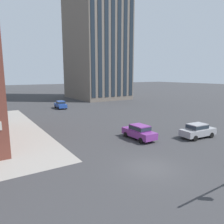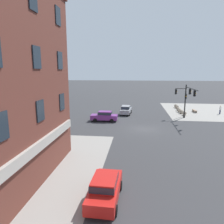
# 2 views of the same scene
# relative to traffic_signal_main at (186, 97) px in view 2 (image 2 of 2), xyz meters

# --- Properties ---
(ground_plane) EXTENTS (320.00, 320.00, 0.00)m
(ground_plane) POSITION_rel_traffic_signal_main_xyz_m (-7.09, 7.17, -3.95)
(ground_plane) COLOR #38383A
(sidewalk_corner_slab) EXTENTS (20.00, 19.00, 0.02)m
(sidewalk_corner_slab) POSITION_rel_traffic_signal_main_xyz_m (8.91, -7.33, -3.95)
(sidewalk_corner_slab) COLOR gray
(sidewalk_corner_slab) RESTS_ON ground
(traffic_signal_main) EXTENTS (7.42, 2.09, 5.91)m
(traffic_signal_main) POSITION_rel_traffic_signal_main_xyz_m (0.00, 0.00, 0.00)
(traffic_signal_main) COLOR black
(traffic_signal_main) RESTS_ON ground
(bollard_sphere_curb_a) EXTENTS (0.80, 0.80, 0.80)m
(bollard_sphere_curb_a) POSITION_rel_traffic_signal_main_xyz_m (3.63, -0.69, -3.55)
(bollard_sphere_curb_a) COLOR gray
(bollard_sphere_curb_a) RESTS_ON ground
(bollard_sphere_curb_b) EXTENTS (0.80, 0.80, 0.80)m
(bollard_sphere_curb_b) POSITION_rel_traffic_signal_main_xyz_m (5.19, -0.41, -3.55)
(bollard_sphere_curb_b) COLOR gray
(bollard_sphere_curb_b) RESTS_ON ground
(bollard_sphere_curb_c) EXTENTS (0.80, 0.80, 0.80)m
(bollard_sphere_curb_c) POSITION_rel_traffic_signal_main_xyz_m (6.60, -0.34, -3.55)
(bollard_sphere_curb_c) COLOR gray
(bollard_sphere_curb_c) RESTS_ON ground
(bollard_sphere_curb_d) EXTENTS (0.80, 0.80, 0.80)m
(bollard_sphere_curb_d) POSITION_rel_traffic_signal_main_xyz_m (8.23, -0.42, -3.55)
(bollard_sphere_curb_d) COLOR gray
(bollard_sphere_curb_d) RESTS_ON ground
(bollard_sphere_curb_e) EXTENTS (0.80, 0.80, 0.80)m
(bollard_sphere_curb_e) POSITION_rel_traffic_signal_main_xyz_m (10.95, -0.68, -3.55)
(bollard_sphere_curb_e) COLOR gray
(bollard_sphere_curb_e) RESTS_ON ground
(bollard_sphere_curb_f) EXTENTS (0.80, 0.80, 0.80)m
(bollard_sphere_curb_f) POSITION_rel_traffic_signal_main_xyz_m (12.23, -0.67, -3.55)
(bollard_sphere_curb_f) COLOR gray
(bollard_sphere_curb_f) RESTS_ON ground
(bench_near_signal) EXTENTS (1.83, 0.63, 0.49)m
(bench_near_signal) POSITION_rel_traffic_signal_main_xyz_m (6.87, -3.40, -3.62)
(bench_near_signal) COLOR #9E7F66
(bench_near_signal) RESTS_ON ground
(pedestrian_near_bench) EXTENTS (0.35, 0.47, 1.68)m
(pedestrian_near_bench) POSITION_rel_traffic_signal_main_xyz_m (5.63, -7.84, -2.99)
(pedestrian_near_bench) COLOR #232847
(pedestrian_near_bench) RESTS_ON ground
(street_lamp_corner_near) EXTENTS (0.36, 0.36, 4.94)m
(street_lamp_corner_near) POSITION_rel_traffic_signal_main_xyz_m (2.91, -0.54, -0.82)
(street_lamp_corner_near) COLOR black
(street_lamp_corner_near) RESTS_ON ground
(car_main_northbound_near) EXTENTS (4.53, 2.16, 1.68)m
(car_main_northbound_near) POSITION_rel_traffic_signal_main_xyz_m (3.33, 10.36, -3.03)
(car_main_northbound_near) COLOR #99999E
(car_main_northbound_near) RESTS_ON ground
(car_main_southbound_near) EXTENTS (4.45, 1.99, 1.68)m
(car_main_southbound_near) POSITION_rel_traffic_signal_main_xyz_m (-24.41, 10.28, -3.03)
(car_main_southbound_near) COLOR red
(car_main_southbound_near) RESTS_ON ground
(car_main_southbound_far) EXTENTS (1.90, 4.41, 1.68)m
(car_main_southbound_far) POSITION_rel_traffic_signal_main_xyz_m (-2.83, 13.61, -3.03)
(car_main_southbound_far) COLOR #7A3389
(car_main_southbound_far) RESTS_ON ground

